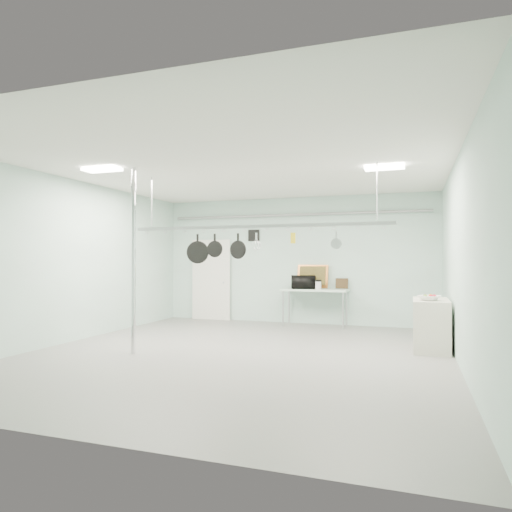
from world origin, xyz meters
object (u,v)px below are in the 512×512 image
at_px(skillet_right, 238,246).
at_px(chrome_pole, 133,260).
at_px(coffee_canister, 318,285).
at_px(pot_rack, 255,225).
at_px(side_cabinet, 431,325).
at_px(skillet_left, 198,249).
at_px(prep_table, 315,292).
at_px(microwave, 303,282).
at_px(skillet_mid, 215,245).
at_px(fruit_bowl, 429,298).

bearing_deg(skillet_right, chrome_pole, -139.79).
relative_size(chrome_pole, coffee_canister, 17.01).
bearing_deg(pot_rack, chrome_pole, -154.65).
relative_size(side_cabinet, skillet_left, 2.19).
xyz_separation_m(chrome_pole, prep_table, (2.30, 4.20, -0.77)).
bearing_deg(microwave, prep_table, -176.06).
xyz_separation_m(prep_table, skillet_mid, (-1.18, -3.30, 1.05)).
bearing_deg(fruit_bowl, microwave, 139.38).
height_order(pot_rack, skillet_left, pot_rack).
relative_size(side_cabinet, coffee_canister, 6.38).
bearing_deg(microwave, side_cabinet, 127.81).
xyz_separation_m(chrome_pole, skillet_right, (1.58, 0.90, 0.26)).
bearing_deg(pot_rack, skillet_left, 180.00).
distance_m(coffee_canister, skillet_mid, 3.48).
height_order(coffee_canister, skillet_right, skillet_right).
relative_size(skillet_left, skillet_right, 1.24).
bearing_deg(chrome_pole, prep_table, 61.29).
distance_m(microwave, fruit_bowl, 3.66).
distance_m(side_cabinet, skillet_mid, 4.14).
relative_size(coffee_canister, skillet_left, 0.34).
distance_m(chrome_pole, microwave, 4.62).
relative_size(chrome_pole, skillet_mid, 7.86).
bearing_deg(coffee_canister, pot_rack, -99.54).
bearing_deg(skillet_mid, fruit_bowl, 11.22).
bearing_deg(skillet_mid, coffee_canister, 65.91).
xyz_separation_m(coffee_canister, skillet_mid, (-1.30, -3.11, 0.88)).
relative_size(chrome_pole, microwave, 5.52).
bearing_deg(pot_rack, skillet_right, 180.00).
distance_m(skillet_mid, skillet_right, 0.46).
relative_size(fruit_bowl, skillet_right, 0.83).
relative_size(pot_rack, skillet_right, 10.86).
height_order(chrome_pole, microwave, chrome_pole).
height_order(chrome_pole, skillet_left, chrome_pole).
distance_m(chrome_pole, skillet_mid, 1.47).
distance_m(chrome_pole, pot_rack, 2.19).
relative_size(chrome_pole, skillet_left, 5.84).
height_order(skillet_left, skillet_right, same).
bearing_deg(coffee_canister, skillet_left, -117.92).
distance_m(prep_table, coffee_canister, 0.28).
xyz_separation_m(pot_rack, skillet_mid, (-0.78, 0.00, -0.35)).
relative_size(prep_table, skillet_mid, 3.93).
bearing_deg(pot_rack, skillet_mid, 180.00).
height_order(pot_rack, skillet_mid, pot_rack).
xyz_separation_m(prep_table, skillet_right, (-0.72, -3.30, 1.03)).
height_order(side_cabinet, skillet_mid, skillet_mid).
distance_m(chrome_pole, skillet_right, 1.84).
bearing_deg(chrome_pole, fruit_bowl, 19.72).
bearing_deg(skillet_right, fruit_bowl, 24.82).
distance_m(prep_table, skillet_left, 3.76).
height_order(chrome_pole, prep_table, chrome_pole).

